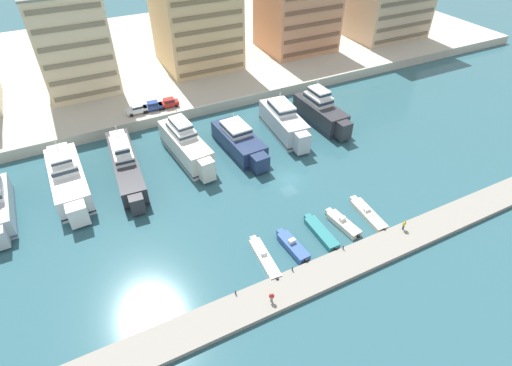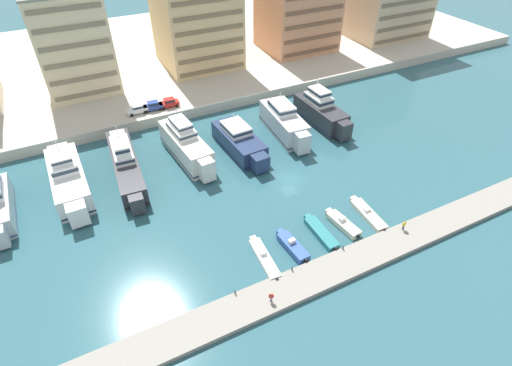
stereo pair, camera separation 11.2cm
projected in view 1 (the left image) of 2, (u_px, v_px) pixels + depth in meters
The scene contains 25 objects.
ground_plane at pixel (290, 179), 67.28m from camera, with size 400.00×400.00×0.00m, color #2D5B66.
quay_promenade at pixel (175, 51), 109.55m from camera, with size 180.00×70.00×2.19m, color beige.
pier_dock at pixel (363, 257), 53.70m from camera, with size 120.00×4.67×0.66m, color gray.
yacht_white_left at pixel (68, 178), 63.53m from camera, with size 5.39×19.11×8.41m.
yacht_charcoal_mid_left at pixel (125, 163), 67.02m from camera, with size 5.16×22.13×7.96m.
yacht_ivory_center_left at pixel (186, 145), 70.64m from camera, with size 5.65×17.85×8.70m.
yacht_navy_center at pixel (240, 141), 72.77m from camera, with size 5.74×16.40×6.62m.
yacht_silver_center_right at pixel (284, 122), 77.01m from camera, with size 5.51×16.59×7.74m.
yacht_charcoal_mid_right at pixel (321, 111), 80.20m from camera, with size 5.00×16.24×8.76m.
motorboat_white_far_left at pixel (264, 258), 53.36m from camera, with size 2.01×8.21×1.31m.
motorboat_blue_left at pixel (293, 246), 54.84m from camera, with size 2.17×6.66×1.65m.
motorboat_teal_mid_left at pixel (321, 232), 57.01m from camera, with size 1.82×7.63×0.92m.
motorboat_cream_center_left at pixel (343, 223), 58.36m from camera, with size 2.40×6.77×1.54m.
motorboat_cream_center at pixel (368, 214), 60.12m from camera, with size 2.28×8.16×1.19m.
car_white_far_left at pixel (137, 109), 79.82m from camera, with size 4.11×1.93×1.80m.
car_blue_left at pixel (152, 106), 80.89m from camera, with size 4.22×2.17×1.80m.
car_red_mid_left at pixel (169, 103), 81.95m from camera, with size 4.16×2.04×1.80m.
apartment_block_left at pixel (71, 40), 83.61m from camera, with size 14.63×16.53×22.70m.
apartment_block_mid_left at pixel (196, 25), 94.68m from camera, with size 17.73×18.24×20.71m.
apartment_block_center_left at pixel (297, 15), 103.45m from camera, with size 18.27×16.00×19.07m.
pedestrian_near_edge at pixel (272, 296), 47.29m from camera, with size 0.55×0.39×1.58m.
pedestrian_mid_deck at pixel (404, 224), 56.63m from camera, with size 0.65×0.24×1.68m.
bollard_west at pixel (236, 292), 48.47m from camera, with size 0.20×0.20×0.61m.
bollard_west_mid at pixel (292, 269), 51.29m from camera, with size 0.20×0.20×0.61m.
bollard_east_mid at pixel (343, 247), 54.11m from camera, with size 0.20×0.20×0.61m.
Camera 1 is at (-28.87, -44.48, 41.80)m, focal length 28.00 mm.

